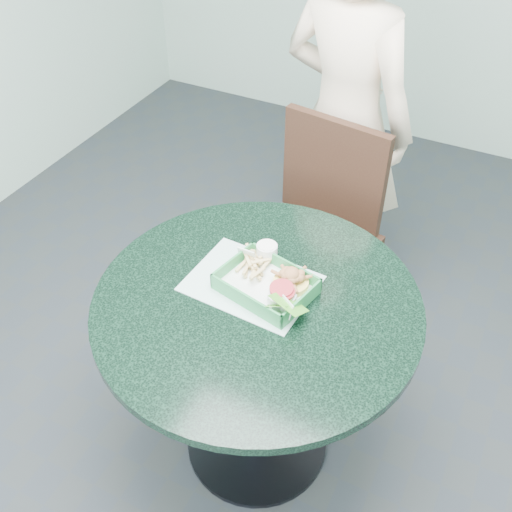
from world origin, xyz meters
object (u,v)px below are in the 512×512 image
at_px(crab_sandwich, 290,278).
at_px(cafe_table, 257,342).
at_px(diner_person, 347,103).
at_px(dining_chair, 320,221).
at_px(food_basket, 266,291).
at_px(sauce_ramekin, 258,254).

bearing_deg(crab_sandwich, cafe_table, -121.52).
bearing_deg(diner_person, crab_sandwich, 114.33).
height_order(cafe_table, dining_chair, dining_chair).
height_order(food_basket, sauce_ramekin, sauce_ramekin).
distance_m(diner_person, food_basket, 0.99).
relative_size(diner_person, sauce_ramekin, 27.60).
xyz_separation_m(diner_person, crab_sandwich, (0.17, -0.92, -0.11)).
xyz_separation_m(food_basket, sauce_ramekin, (-0.08, 0.10, 0.03)).
bearing_deg(food_basket, diner_person, 96.72).
distance_m(cafe_table, dining_chair, 0.73).
bearing_deg(crab_sandwich, sauce_ramekin, 158.90).
relative_size(food_basket, sauce_ramekin, 4.06).
bearing_deg(cafe_table, crab_sandwich, 58.48).
xyz_separation_m(cafe_table, diner_person, (-0.11, 1.02, 0.33)).
height_order(dining_chair, diner_person, diner_person).
relative_size(cafe_table, dining_chair, 1.05).
height_order(crab_sandwich, sauce_ramekin, crab_sandwich).
distance_m(dining_chair, sauce_ramekin, 0.63).
height_order(dining_chair, sauce_ramekin, dining_chair).
bearing_deg(food_basket, cafe_table, -97.95).
bearing_deg(crab_sandwich, food_basket, -135.81).
height_order(dining_chair, food_basket, dining_chair).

